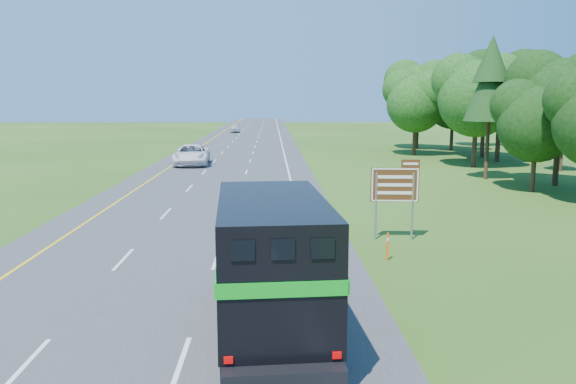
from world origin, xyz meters
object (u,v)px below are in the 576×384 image
Objects in this scene: horse_truck at (270,259)px; far_car at (235,129)px; white_suv at (192,155)px; exit_sign at (396,188)px.

horse_truck is 2.01× the size of far_car.
far_car is at bearing 85.80° from white_suv.
horse_truck is at bearing -114.56° from exit_sign.
white_suv is at bearing -95.33° from far_car.
white_suv is 1.63× the size of far_car.
horse_truck reaches higher than far_car.
horse_truck is 94.42m from far_car.
far_car is at bearing 102.89° from exit_sign.
far_car is 1.18× the size of exit_sign.
horse_truck is at bearing -82.58° from white_suv.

